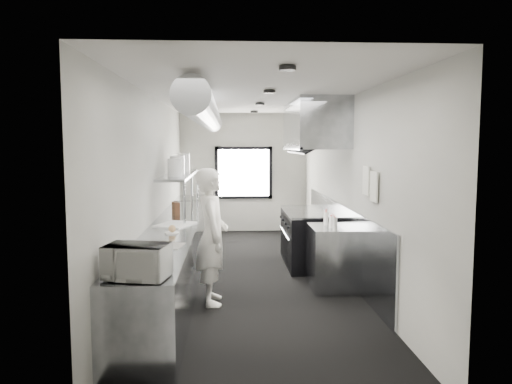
{
  "coord_description": "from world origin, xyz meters",
  "views": [
    {
      "loc": [
        -0.33,
        -7.48,
        2.08
      ],
      "look_at": [
        0.07,
        -0.2,
        1.36
      ],
      "focal_mm": 33.94,
      "sensor_mm": 36.0,
      "label": 1
    }
  ],
  "objects": [
    {
      "name": "plate_stack_c",
      "position": [
        -1.23,
        1.1,
        1.73
      ],
      "size": [
        0.28,
        0.28,
        0.31
      ],
      "primitive_type": "cylinder",
      "rotation": [
        0.0,
        0.0,
        0.37
      ],
      "color": "white",
      "rests_on": "pass_shelf"
    },
    {
      "name": "floor",
      "position": [
        0.0,
        0.0,
        0.0
      ],
      "size": [
        3.0,
        8.0,
        0.01
      ],
      "primitive_type": "cube",
      "color": "black",
      "rests_on": "ground"
    },
    {
      "name": "wall_cladding",
      "position": [
        1.48,
        0.3,
        0.55
      ],
      "size": [
        0.03,
        5.5,
        1.1
      ],
      "primitive_type": "cube",
      "color": "gray",
      "rests_on": "wall_right"
    },
    {
      "name": "prep_counter",
      "position": [
        -1.15,
        -0.5,
        0.45
      ],
      "size": [
        0.7,
        6.0,
        0.9
      ],
      "primitive_type": "cube",
      "color": "gray",
      "rests_on": "floor"
    },
    {
      "name": "wall_right",
      "position": [
        1.5,
        0.0,
        1.4
      ],
      "size": [
        0.02,
        8.0,
        2.8
      ],
      "primitive_type": "cube",
      "color": "#B8B7AE",
      "rests_on": "floor"
    },
    {
      "name": "notice_sheet_a",
      "position": [
        1.47,
        -1.2,
        1.6
      ],
      "size": [
        0.02,
        0.28,
        0.38
      ],
      "primitive_type": "cube",
      "color": "white",
      "rests_on": "wall_right"
    },
    {
      "name": "plate_stack_b",
      "position": [
        -1.2,
        0.56,
        1.73
      ],
      "size": [
        0.29,
        0.29,
        0.31
      ],
      "primitive_type": "cylinder",
      "rotation": [
        0.0,
        0.0,
        -0.24
      ],
      "color": "white",
      "rests_on": "pass_shelf"
    },
    {
      "name": "small_plate",
      "position": [
        -1.1,
        -1.11,
        0.91
      ],
      "size": [
        0.24,
        0.24,
        0.02
      ],
      "primitive_type": "cylinder",
      "rotation": [
        0.0,
        0.0,
        0.22
      ],
      "color": "white",
      "rests_on": "prep_counter"
    },
    {
      "name": "wall_left",
      "position": [
        -1.5,
        0.0,
        1.4
      ],
      "size": [
        0.02,
        8.0,
        2.8
      ],
      "primitive_type": "cube",
      "color": "#B8B7AE",
      "rests_on": "floor"
    },
    {
      "name": "plate_stack_a",
      "position": [
        -1.19,
        0.2,
        1.71
      ],
      "size": [
        0.26,
        0.26,
        0.28
      ],
      "primitive_type": "cylinder",
      "rotation": [
        0.0,
        0.0,
        -0.08
      ],
      "color": "white",
      "rests_on": "pass_shelf"
    },
    {
      "name": "deli_tub_a",
      "position": [
        -1.35,
        -2.5,
        0.95
      ],
      "size": [
        0.16,
        0.16,
        0.09
      ],
      "primitive_type": "cylinder",
      "rotation": [
        0.0,
        0.0,
        -0.22
      ],
      "color": "#A2ADA0",
      "rests_on": "prep_counter"
    },
    {
      "name": "squeeze_bottle_e",
      "position": [
        1.11,
        -0.37,
        0.99
      ],
      "size": [
        0.08,
        0.08,
        0.19
      ],
      "primitive_type": "cylinder",
      "rotation": [
        0.0,
        0.0,
        -0.34
      ],
      "color": "white",
      "rests_on": "bottle_station"
    },
    {
      "name": "bottle_station",
      "position": [
        1.15,
        -0.7,
        0.45
      ],
      "size": [
        0.65,
        0.8,
        0.9
      ],
      "primitive_type": "cube",
      "color": "gray",
      "rests_on": "floor"
    },
    {
      "name": "wall_front",
      "position": [
        0.0,
        -4.0,
        1.4
      ],
      "size": [
        3.0,
        0.02,
        2.8
      ],
      "primitive_type": "cube",
      "color": "#B8B7AE",
      "rests_on": "floor"
    },
    {
      "name": "deli_tub_b",
      "position": [
        -1.28,
        -2.66,
        0.95
      ],
      "size": [
        0.19,
        0.19,
        0.11
      ],
      "primitive_type": "cylinder",
      "rotation": [
        0.0,
        0.0,
        -0.35
      ],
      "color": "#A2ADA0",
      "rests_on": "prep_counter"
    },
    {
      "name": "service_window",
      "position": [
        0.0,
        3.96,
        1.4
      ],
      "size": [
        1.36,
        0.05,
        1.25
      ],
      "color": "white",
      "rests_on": "wall_back"
    },
    {
      "name": "microwave",
      "position": [
        -1.15,
        -3.26,
        1.05
      ],
      "size": [
        0.57,
        0.47,
        0.3
      ],
      "primitive_type": "imported",
      "rotation": [
        0.0,
        0.0,
        -0.2
      ],
      "color": "silver",
      "rests_on": "prep_counter"
    },
    {
      "name": "squeeze_bottle_a",
      "position": [
        1.1,
        -1.04,
        0.99
      ],
      "size": [
        0.08,
        0.08,
        0.19
      ],
      "primitive_type": "cylinder",
      "rotation": [
        0.0,
        0.0,
        0.31
      ],
      "color": "white",
      "rests_on": "bottle_station"
    },
    {
      "name": "squeeze_bottle_b",
      "position": [
        1.09,
        -0.81,
        0.98
      ],
      "size": [
        0.07,
        0.07,
        0.17
      ],
      "primitive_type": "cylinder",
      "rotation": [
        0.0,
        0.0,
        0.23
      ],
      "color": "white",
      "rests_on": "bottle_station"
    },
    {
      "name": "newspaper",
      "position": [
        -1.03,
        -1.92,
        0.9
      ],
      "size": [
        0.34,
        0.39,
        0.01
      ],
      "primitive_type": "cube",
      "rotation": [
        0.0,
        0.0,
        -0.16
      ],
      "color": "silver",
      "rests_on": "prep_counter"
    },
    {
      "name": "exhaust_hood",
      "position": [
        1.1,
        0.7,
        2.39
      ],
      "size": [
        0.81,
        2.2,
        0.88
      ],
      "color": "gray",
      "rests_on": "ceiling"
    },
    {
      "name": "pastry",
      "position": [
        -1.1,
        -1.11,
        0.96
      ],
      "size": [
        0.1,
        0.1,
        0.1
      ],
      "primitive_type": "sphere",
      "color": "#DEAE75",
      "rests_on": "small_plate"
    },
    {
      "name": "hvac_duct",
      "position": [
        -0.7,
        0.4,
        2.55
      ],
      "size": [
        0.4,
        6.4,
        0.4
      ],
      "primitive_type": "cylinder",
      "rotation": [
        1.57,
        0.0,
        0.0
      ],
      "color": "#94989C",
      "rests_on": "ceiling"
    },
    {
      "name": "pass_shelf",
      "position": [
        -1.19,
        1.0,
        1.54
      ],
      "size": [
        0.45,
        3.0,
        0.68
      ],
      "color": "gray",
      "rests_on": "prep_counter"
    },
    {
      "name": "range",
      "position": [
        1.04,
        0.7,
        0.47
      ],
      "size": [
        0.88,
        1.6,
        0.94
      ],
      "color": "black",
      "rests_on": "floor"
    },
    {
      "name": "plate_stack_d",
      "position": [
        -1.19,
        1.59,
        1.74
      ],
      "size": [
        0.27,
        0.27,
        0.34
      ],
      "primitive_type": "cylinder",
      "rotation": [
        0.0,
        0.0,
        -0.24
      ],
      "color": "white",
      "rests_on": "pass_shelf"
    },
    {
      "name": "cutting_board",
      "position": [
        -1.14,
        -0.44,
        0.91
      ],
      "size": [
        0.63,
        0.71,
        0.02
      ],
      "primitive_type": "cube",
      "rotation": [
        0.0,
        0.0,
        -0.38
      ],
      "color": "white",
      "rests_on": "prep_counter"
    },
    {
      "name": "squeeze_bottle_c",
      "position": [
        1.14,
        -0.72,
        0.98
      ],
      "size": [
        0.06,
        0.06,
        0.17
      ],
      "primitive_type": "cylinder",
      "rotation": [
        0.0,
        0.0,
        -0.14
      ],
      "color": "white",
      "rests_on": "bottle_station"
    },
    {
      "name": "far_work_table",
      "position": [
        -1.15,
        3.2,
        0.45
      ],
      "size": [
        0.7,
        1.2,
        0.9
      ],
      "primitive_type": "cube",
      "color": "gray",
      "rests_on": "floor"
    },
    {
      "name": "knife_block",
      "position": [
        -1.23,
        0.57,
        1.01
      ],
      "size": [
        0.16,
        0.22,
        0.22
      ],
      "primitive_type": "cube",
      "rotation": [
        0.0,
        0.0,
        0.36
      ],
      "color": "brown",
      "rests_on": "prep_counter"
    },
    {
      "name": "notice_sheet_b",
      "position": [
        1.47,
        -1.55,
        1.55
      ],
      "size": [
        0.02,
        0.28,
        0.38
      ],
      "primitive_type": "cube",
      "color": "white",
      "rests_on": "wall_right"
    },
    {
      "name": "squeeze_bottle_d",
      "position": [
        1.07,
        -0.57,
        1.0
      ],
      "size": [
        0.07,
        0.07,
        0.19
      ],
      "primitive_type": "cylinder",
      "rotation": [
        0.0,
        0.0,
        -0.14
      ],
      "color": "white",
      "rests_on": "bottle_station"
    },
    {
      "name": "wall_back",
      "position": [
        0.0,
        4.0,
        1.4
      ],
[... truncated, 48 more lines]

